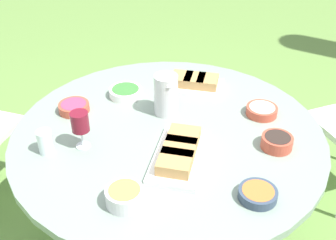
{
  "coord_description": "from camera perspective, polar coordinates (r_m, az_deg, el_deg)",
  "views": [
    {
      "loc": [
        1.45,
        -0.35,
        1.79
      ],
      "look_at": [
        0.0,
        0.0,
        0.78
      ],
      "focal_mm": 45.0,
      "sensor_mm": 36.0,
      "label": 1
    }
  ],
  "objects": [
    {
      "name": "water_pitcher",
      "position": [
        1.91,
        -0.28,
        3.45
      ],
      "size": [
        0.12,
        0.11,
        0.19
      ],
      "color": "silver",
      "rests_on": "dining_table"
    },
    {
      "name": "ground_plane",
      "position": [
        2.33,
        0.0,
        -15.96
      ],
      "size": [
        40.0,
        40.0,
        0.0
      ],
      "primitive_type": "plane",
      "color": "#668E42"
    },
    {
      "name": "bowl_roasted_veg",
      "position": [
        1.55,
        12.07,
        -9.73
      ],
      "size": [
        0.14,
        0.14,
        0.04
      ],
      "color": "#334256",
      "rests_on": "dining_table"
    },
    {
      "name": "bowl_fries",
      "position": [
        1.49,
        -5.88,
        -10.13
      ],
      "size": [
        0.14,
        0.14,
        0.06
      ],
      "color": "silver",
      "rests_on": "dining_table"
    },
    {
      "name": "bowl_dip_cream",
      "position": [
        1.98,
        12.58,
        1.29
      ],
      "size": [
        0.14,
        0.14,
        0.04
      ],
      "color": "#B74733",
      "rests_on": "dining_table"
    },
    {
      "name": "bowl_dip_red",
      "position": [
        2.01,
        -12.62,
        1.73
      ],
      "size": [
        0.14,
        0.14,
        0.04
      ],
      "color": "#B74733",
      "rests_on": "dining_table"
    },
    {
      "name": "wine_glass",
      "position": [
        1.72,
        -11.83,
        -0.4
      ],
      "size": [
        0.07,
        0.07,
        0.17
      ],
      "color": "silver",
      "rests_on": "dining_table"
    },
    {
      "name": "bowl_olives",
      "position": [
        1.79,
        14.55,
        -2.82
      ],
      "size": [
        0.13,
        0.13,
        0.05
      ],
      "color": "#B74733",
      "rests_on": "dining_table"
    },
    {
      "name": "platter_charcuterie",
      "position": [
        2.15,
        3.61,
        5.07
      ],
      "size": [
        0.29,
        0.34,
        0.07
      ],
      "color": "white",
      "rests_on": "dining_table"
    },
    {
      "name": "dining_table",
      "position": [
        1.89,
        0.0,
        -3.68
      ],
      "size": [
        1.36,
        1.36,
        0.72
      ],
      "color": "#4C4C51",
      "rests_on": "ground_plane"
    },
    {
      "name": "platter_bread_main",
      "position": [
        1.67,
        1.53,
        -4.42
      ],
      "size": [
        0.41,
        0.34,
        0.07
      ],
      "color": "white",
      "rests_on": "dining_table"
    },
    {
      "name": "cup_water_near",
      "position": [
        1.77,
        -16.28,
        -2.85
      ],
      "size": [
        0.06,
        0.06,
        0.1
      ],
      "color": "silver",
      "rests_on": "dining_table"
    },
    {
      "name": "bowl_salad",
      "position": [
        2.09,
        -5.76,
        3.82
      ],
      "size": [
        0.16,
        0.16,
        0.04
      ],
      "color": "white",
      "rests_on": "dining_table"
    }
  ]
}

